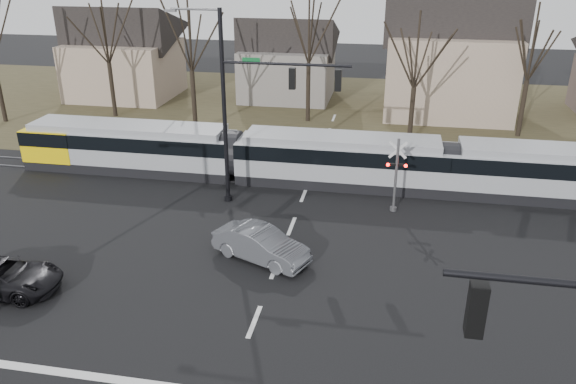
% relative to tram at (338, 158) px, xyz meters
% --- Properties ---
extents(ground, '(140.00, 140.00, 0.00)m').
position_rel_tram_xyz_m(ground, '(-1.68, -16.00, -1.61)').
color(ground, black).
extents(grass_verge, '(140.00, 28.00, 0.01)m').
position_rel_tram_xyz_m(grass_verge, '(-1.68, 16.00, -1.60)').
color(grass_verge, '#38331E').
rests_on(grass_verge, ground).
extents(lane_dashes, '(0.18, 30.00, 0.01)m').
position_rel_tram_xyz_m(lane_dashes, '(-1.68, -0.00, -1.60)').
color(lane_dashes, silver).
rests_on(lane_dashes, ground).
extents(rail_pair, '(90.00, 1.52, 0.06)m').
position_rel_tram_xyz_m(rail_pair, '(-1.68, -0.20, -1.58)').
color(rail_pair, '#59595E').
rests_on(rail_pair, ground).
extents(tram, '(38.95, 2.89, 2.95)m').
position_rel_tram_xyz_m(tram, '(0.00, 0.00, 0.00)').
color(tram, gray).
rests_on(tram, ground).
extents(sedan, '(4.85, 5.64, 1.48)m').
position_rel_tram_xyz_m(sedan, '(-2.45, -9.45, -0.87)').
color(sedan, '#515358').
rests_on(sedan, ground).
extents(suv, '(2.92, 5.17, 1.35)m').
position_rel_tram_xyz_m(suv, '(-12.23, -13.82, -0.93)').
color(suv, black).
rests_on(suv, ground).
extents(signal_pole_far, '(9.28, 0.44, 10.20)m').
position_rel_tram_xyz_m(signal_pole_far, '(-4.08, -3.50, 4.09)').
color(signal_pole_far, black).
rests_on(signal_pole_far, ground).
extents(rail_crossing_signal, '(1.08, 0.36, 4.00)m').
position_rel_tram_xyz_m(rail_crossing_signal, '(3.32, -3.21, 0.28)').
color(rail_crossing_signal, '#59595B').
rests_on(rail_crossing_signal, ground).
extents(tree_row, '(59.20, 7.20, 10.00)m').
position_rel_tram_xyz_m(tree_row, '(0.32, 10.00, 3.39)').
color(tree_row, black).
rests_on(tree_row, ground).
extents(house_a, '(9.72, 8.64, 8.60)m').
position_rel_tram_xyz_m(house_a, '(-21.68, 18.00, 2.85)').
color(house_a, gray).
rests_on(house_a, ground).
extents(house_b, '(8.64, 7.56, 7.65)m').
position_rel_tram_xyz_m(house_b, '(-6.68, 20.00, 2.36)').
color(house_b, slate).
rests_on(house_b, ground).
extents(house_c, '(10.80, 8.64, 10.10)m').
position_rel_tram_xyz_m(house_c, '(7.32, 17.00, 3.62)').
color(house_c, gray).
rests_on(house_c, ground).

